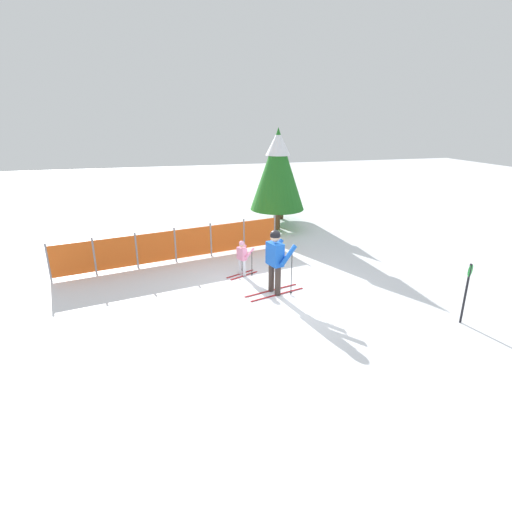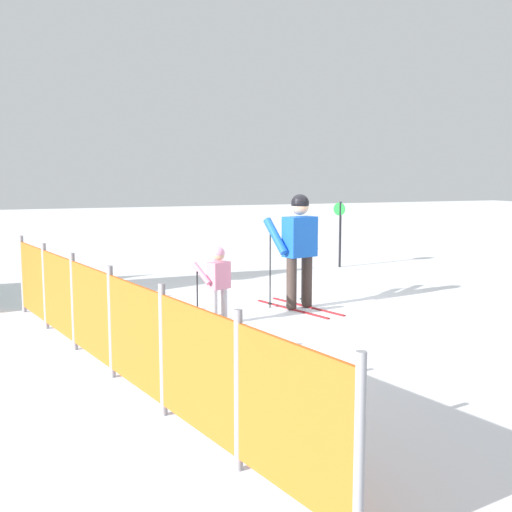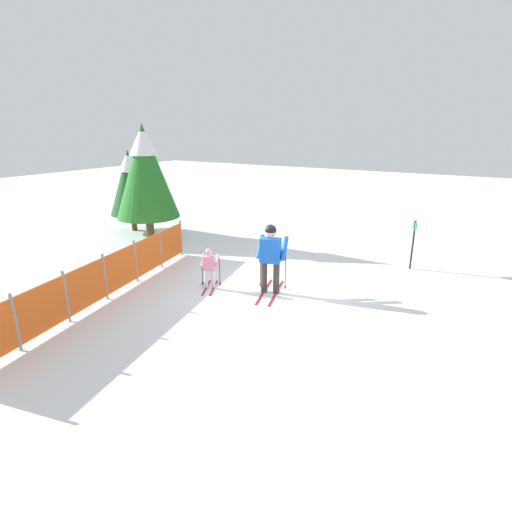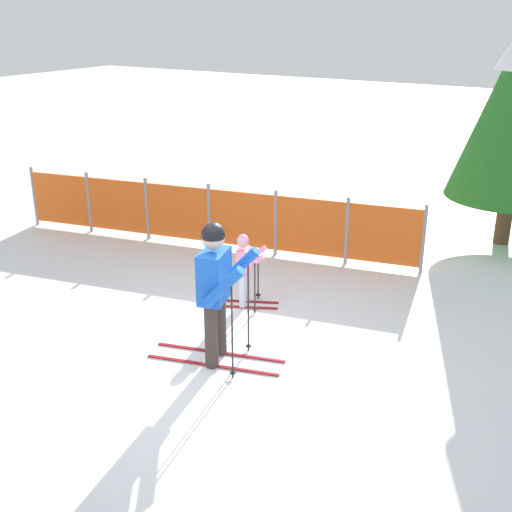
{
  "view_description": "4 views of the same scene",
  "coord_description": "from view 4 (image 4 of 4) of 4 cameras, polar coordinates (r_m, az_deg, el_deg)",
  "views": [
    {
      "loc": [
        -3.02,
        -9.08,
        4.47
      ],
      "look_at": [
        -0.32,
        0.86,
        0.85
      ],
      "focal_mm": 28.0,
      "sensor_mm": 36.0,
      "label": 1
    },
    {
      "loc": [
        -8.71,
        4.28,
        2.05
      ],
      "look_at": [
        -0.49,
        1.09,
        0.91
      ],
      "focal_mm": 45.0,
      "sensor_mm": 36.0,
      "label": 2
    },
    {
      "loc": [
        -8.08,
        -4.19,
        3.94
      ],
      "look_at": [
        -0.11,
        0.53,
        0.93
      ],
      "focal_mm": 28.0,
      "sensor_mm": 36.0,
      "label": 3
    },
    {
      "loc": [
        3.94,
        -5.32,
        3.99
      ],
      "look_at": [
        -0.07,
        1.24,
        0.98
      ],
      "focal_mm": 45.0,
      "sensor_mm": 36.0,
      "label": 4
    }
  ],
  "objects": [
    {
      "name": "ground_plane",
      "position": [
        7.73,
        -4.4,
        -9.77
      ],
      "size": [
        60.0,
        60.0,
        0.0
      ],
      "primitive_type": "plane",
      "color": "white"
    },
    {
      "name": "skier_adult",
      "position": [
        7.38,
        -3.55,
        -2.26
      ],
      "size": [
        1.68,
        0.87,
        1.74
      ],
      "rotation": [
        0.0,
        0.0,
        0.28
      ],
      "color": "maroon",
      "rests_on": "ground_plane"
    },
    {
      "name": "skier_child",
      "position": [
        8.94,
        -1.05,
        -0.79
      ],
      "size": [
        1.0,
        0.66,
        1.07
      ],
      "rotation": [
        0.0,
        0.0,
        0.45
      ],
      "color": "maroon",
      "rests_on": "ground_plane"
    },
    {
      "name": "safety_fence",
      "position": [
        11.24,
        -4.19,
        3.6
      ],
      "size": [
        7.22,
        1.57,
        1.14
      ],
      "rotation": [
        0.0,
        0.0,
        0.21
      ],
      "color": "gray",
      "rests_on": "ground_plane"
    }
  ]
}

